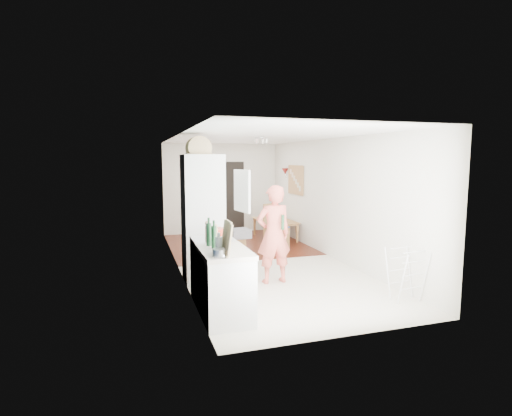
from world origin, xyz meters
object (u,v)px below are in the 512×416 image
dining_table (276,231)px  stool (238,246)px  drying_rack (406,275)px  dining_chair (276,226)px  person (274,226)px

dining_table → stool: dining_table is taller
dining_table → drying_rack: bearing=-179.4°
dining_chair → stool: size_ratio=2.78×
dining_chair → person: bearing=-132.6°
dining_table → stool: bearing=132.0°
dining_table → dining_chair: size_ratio=1.18×
person → drying_rack: 2.18m
dining_table → dining_chair: dining_chair is taller
drying_rack → stool: bearing=108.0°
dining_chair → stool: 1.10m
person → dining_chair: 2.64m
dining_table → dining_chair: 1.12m
dining_table → dining_chair: (-0.36, -1.02, 0.30)m
person → dining_chair: (0.95, 2.42, -0.45)m
dining_chair → dining_table: bearing=49.2°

